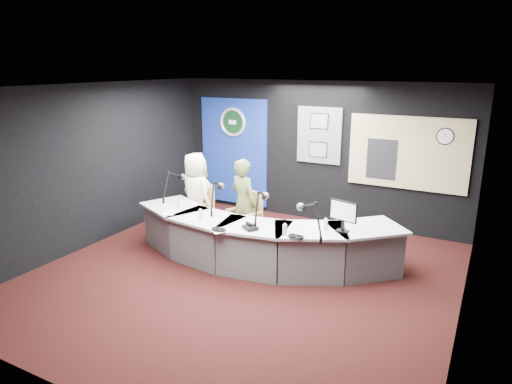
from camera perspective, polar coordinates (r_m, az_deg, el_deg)
The scene contains 33 objects.
ground at distance 7.03m, azimuth -1.65°, elevation -10.45°, with size 6.00×6.00×0.00m, color black.
ceiling at distance 6.32m, azimuth -1.85°, elevation 12.98°, with size 6.00×6.00×0.02m, color silver.
wall_back at distance 9.20m, azimuth 7.59°, elevation 4.92°, with size 6.00×0.02×2.80m, color black.
wall_front at distance 4.35m, azimuth -21.98°, elevation -8.54°, with size 6.00×0.02×2.80m, color black.
wall_left at distance 8.40m, azimuth -19.84°, elevation 3.10°, with size 0.02×6.00×2.80m, color black.
wall_right at distance 5.74m, azimuth 25.31°, elevation -3.10°, with size 0.02×6.00×2.80m, color black.
broadcast_desk at distance 7.34m, azimuth 0.12°, elevation -6.07°, with size 4.50×1.90×0.75m, color #B4B5B8, non-canonical shape.
backdrop_panel at distance 10.01m, azimuth -2.77°, elevation 5.04°, with size 1.60×0.05×2.30m, color navy.
agency_seal at distance 9.87m, azimuth -2.94°, elevation 8.71°, with size 0.63×0.63×0.07m, color silver.
seal_center at distance 9.88m, azimuth -2.92°, elevation 8.72°, with size 0.48×0.48×0.01m, color black.
pinboard at distance 9.10m, azimuth 7.89°, elevation 7.03°, with size 0.90×0.04×1.10m, color slate.
framed_photo_upper at distance 9.03m, azimuth 7.89°, elevation 8.76°, with size 0.34×0.02×0.27m, color gray.
framed_photo_lower at distance 9.11m, azimuth 7.76°, elevation 5.27°, with size 0.34×0.02×0.27m, color gray.
booth_window_frame at distance 8.70m, azimuth 18.43°, elevation 4.64°, with size 2.12×0.06×1.32m, color tan.
booth_glow at distance 8.69m, azimuth 18.41°, elevation 4.63°, with size 2.00×0.02×1.20m, color #DAB78A.
equipment_rack at distance 8.78m, azimuth 15.42°, elevation 3.98°, with size 0.55×0.02×0.75m, color black.
wall_clock at distance 8.54m, azimuth 22.57°, elevation 6.44°, with size 0.28×0.28×0.01m, color white.
armchair_left at distance 8.54m, azimuth -7.43°, elevation -2.40°, with size 0.52×0.52×0.93m, color tan, non-canonical shape.
armchair_right at distance 7.98m, azimuth -1.54°, elevation -3.65°, with size 0.51×0.51×0.91m, color tan, non-canonical shape.
draped_jacket at distance 8.73m, azimuth -7.01°, elevation -0.92°, with size 0.50×0.10×0.70m, color #696258.
person_man at distance 8.45m, azimuth -7.50°, elevation -0.36°, with size 0.76×0.50×1.56m, color #FDF0CA.
person_woman at distance 7.88m, azimuth -1.56°, elevation -1.40°, with size 0.57×0.37×1.56m, color #5C6434.
computer_monitor at distance 6.66m, azimuth 10.89°, elevation -2.32°, with size 0.45×0.03×0.31m, color black.
desk_phone at distance 6.73m, azimuth -0.71°, elevation -4.49°, with size 0.21×0.17×0.05m, color black.
headphones_near at distance 6.45m, azimuth 5.02°, elevation -5.55°, with size 0.22×0.22×0.04m, color black.
headphones_far at distance 6.71m, azimuth -4.67°, elevation -4.68°, with size 0.19×0.19×0.03m, color black.
paper_stack at distance 7.62m, azimuth -10.83°, elevation -2.53°, with size 0.20×0.29×0.00m, color white.
notepad at distance 6.73m, azimuth -4.26°, elevation -4.77°, with size 0.22×0.31×0.00m, color white.
boom_mic_a at distance 8.30m, azimuth -10.29°, elevation 1.15°, with size 0.16×0.74×0.60m, color black, non-canonical shape.
boom_mic_b at distance 7.53m, azimuth -5.00°, elevation -0.15°, with size 0.31×0.71×0.60m, color black, non-canonical shape.
boom_mic_c at distance 6.93m, azimuth 0.57°, elevation -1.49°, with size 0.26×0.72×0.60m, color black, non-canonical shape.
boom_mic_d at distance 6.45m, azimuth 6.83°, elevation -2.95°, with size 0.59×0.52×0.60m, color black, non-canonical shape.
water_bottles at distance 7.06m, azimuth -1.83°, elevation -2.97°, with size 2.62×0.55×0.18m, color silver, non-canonical shape.
Camera 1 is at (3.14, -5.48, 3.10)m, focal length 32.00 mm.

